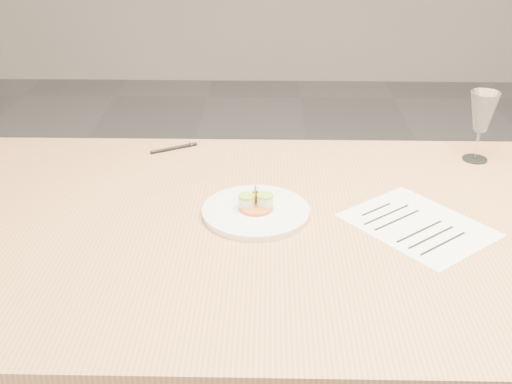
{
  "coord_description": "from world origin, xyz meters",
  "views": [
    {
      "loc": [
        -0.22,
        -1.28,
        1.49
      ],
      "look_at": [
        -0.25,
        0.06,
        0.8
      ],
      "focal_mm": 45.0,
      "sensor_mm": 36.0,
      "label": 1
    }
  ],
  "objects_px": {
    "dining_table": "(363,249)",
    "recipe_sheet": "(418,225)",
    "dinner_plate": "(256,211)",
    "ballpoint_pen": "(174,148)",
    "wine_glass_0": "(483,113)"
  },
  "relations": [
    {
      "from": "dinner_plate",
      "to": "ballpoint_pen",
      "type": "relative_size",
      "value": 1.95
    },
    {
      "from": "dining_table",
      "to": "ballpoint_pen",
      "type": "xyz_separation_m",
      "value": [
        -0.5,
        0.42,
        0.07
      ]
    },
    {
      "from": "recipe_sheet",
      "to": "wine_glass_0",
      "type": "distance_m",
      "value": 0.46
    },
    {
      "from": "dinner_plate",
      "to": "recipe_sheet",
      "type": "bearing_deg",
      "value": -6.38
    },
    {
      "from": "dinner_plate",
      "to": "ballpoint_pen",
      "type": "distance_m",
      "value": 0.45
    },
    {
      "from": "dining_table",
      "to": "ballpoint_pen",
      "type": "distance_m",
      "value": 0.65
    },
    {
      "from": "dining_table",
      "to": "recipe_sheet",
      "type": "distance_m",
      "value": 0.14
    },
    {
      "from": "recipe_sheet",
      "to": "wine_glass_0",
      "type": "height_order",
      "value": "wine_glass_0"
    },
    {
      "from": "wine_glass_0",
      "to": "recipe_sheet",
      "type": "bearing_deg",
      "value": -122.17
    },
    {
      "from": "recipe_sheet",
      "to": "dinner_plate",
      "type": "bearing_deg",
      "value": 134.66
    },
    {
      "from": "ballpoint_pen",
      "to": "dinner_plate",
      "type": "bearing_deg",
      "value": -85.95
    },
    {
      "from": "dining_table",
      "to": "ballpoint_pen",
      "type": "relative_size",
      "value": 18.51
    },
    {
      "from": "dining_table",
      "to": "recipe_sheet",
      "type": "bearing_deg",
      "value": -1.72
    },
    {
      "from": "dining_table",
      "to": "dinner_plate",
      "type": "xyz_separation_m",
      "value": [
        -0.25,
        0.04,
        0.08
      ]
    },
    {
      "from": "dining_table",
      "to": "wine_glass_0",
      "type": "xyz_separation_m",
      "value": [
        0.35,
        0.37,
        0.2
      ]
    }
  ]
}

